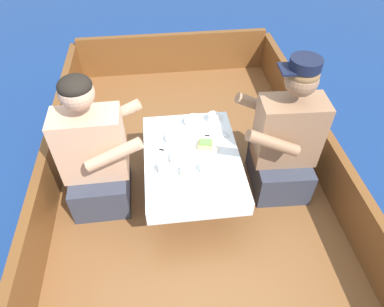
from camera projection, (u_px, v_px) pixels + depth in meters
ground_plane at (192, 218)px, 2.68m from camera, size 60.00×60.00×0.00m
boat_deck at (192, 204)px, 2.56m from camera, size 1.98×3.32×0.34m
gunwale_port at (47, 186)px, 2.24m from camera, size 0.06×3.32×0.35m
gunwale_starboard at (327, 161)px, 2.40m from camera, size 0.06×3.32×0.35m
bow_coaming at (173, 53)px, 3.46m from camera, size 1.86×0.06×0.40m
cockpit_table at (192, 159)px, 2.22m from camera, size 0.61×0.85×0.35m
person_port at (96, 157)px, 2.14m from camera, size 0.53×0.44×0.96m
person_starboard at (284, 143)px, 2.22m from camera, size 0.54×0.46×0.99m
plate_sandwich at (206, 147)px, 2.25m from camera, size 0.18×0.18×0.01m
plate_bread at (224, 187)px, 2.00m from camera, size 0.17×0.17×0.01m
sandwich at (206, 144)px, 2.23m from camera, size 0.11×0.09×0.05m
bowl_port_near at (176, 137)px, 2.29m from camera, size 0.14×0.14×0.04m
bowl_starboard_near at (194, 121)px, 2.41m from camera, size 0.13×0.13×0.04m
bowl_center_far at (181, 158)px, 2.15m from camera, size 0.14×0.14×0.04m
coffee_cup_port at (205, 168)px, 2.08m from camera, size 0.09×0.07×0.06m
coffee_cup_starboard at (214, 118)px, 2.42m from camera, size 0.10×0.08×0.07m
coffee_cup_center at (164, 168)px, 2.08m from camera, size 0.10×0.07×0.06m
tin_can at (185, 172)px, 2.06m from camera, size 0.07×0.07×0.05m
utensil_fork_port at (169, 151)px, 2.22m from camera, size 0.17×0.08×0.00m
utensil_spoon_starboard at (153, 126)px, 2.40m from camera, size 0.04×0.17×0.01m
utensil_spoon_center at (217, 127)px, 2.39m from camera, size 0.11×0.15×0.01m
utensil_knife_starboard at (176, 123)px, 2.43m from camera, size 0.04×0.17×0.00m
utensil_fork_starboard at (215, 136)px, 2.33m from camera, size 0.17×0.05×0.00m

